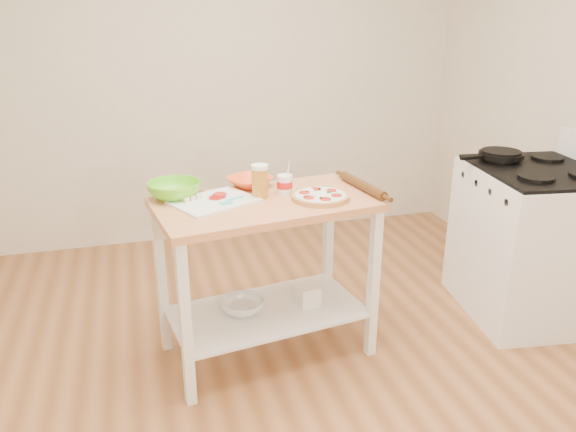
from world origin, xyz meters
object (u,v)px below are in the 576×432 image
(prep_island, at_px, (266,246))
(skillet, at_px, (500,155))
(gas_stove, at_px, (530,242))
(beer_pint, at_px, (260,181))
(pizza, at_px, (320,196))
(shelf_glass_bowl, at_px, (242,306))
(cutting_board, at_px, (213,201))
(orange_bowl, at_px, (250,182))
(spatula, at_px, (231,200))
(rolling_pin, at_px, (362,186))
(green_bowl, at_px, (174,190))
(yogurt_tub, at_px, (285,184))
(knife, at_px, (174,193))
(shelf_bin, at_px, (308,295))

(prep_island, relative_size, skillet, 2.81)
(gas_stove, distance_m, beer_pint, 1.77)
(pizza, distance_m, shelf_glass_bowl, 0.75)
(gas_stove, xyz_separation_m, cutting_board, (-1.94, 0.03, 0.43))
(orange_bowl, bearing_deg, spatula, -120.53)
(beer_pint, relative_size, rolling_pin, 0.41)
(prep_island, relative_size, cutting_board, 2.44)
(gas_stove, bearing_deg, green_bowl, -176.58)
(gas_stove, distance_m, green_bowl, 2.18)
(skillet, distance_m, shelf_glass_bowl, 1.83)
(rolling_pin, bearing_deg, prep_island, -176.58)
(gas_stove, xyz_separation_m, yogurt_tub, (-1.55, 0.08, 0.48))
(orange_bowl, xyz_separation_m, rolling_pin, (0.58, -0.22, -0.00))
(gas_stove, bearing_deg, shelf_glass_bowl, -172.48)
(green_bowl, xyz_separation_m, shelf_glass_bowl, (0.31, -0.15, -0.65))
(cutting_board, bearing_deg, knife, 115.75)
(shelf_glass_bowl, bearing_deg, shelf_bin, -2.13)
(gas_stove, relative_size, spatula, 8.20)
(rolling_pin, xyz_separation_m, shelf_bin, (-0.31, -0.03, -0.61))
(prep_island, xyz_separation_m, gas_stove, (1.68, 0.01, -0.17))
(pizza, bearing_deg, shelf_bin, 127.06)
(pizza, relative_size, rolling_pin, 0.71)
(knife, distance_m, shelf_glass_bowl, 0.72)
(orange_bowl, bearing_deg, rolling_pin, -21.26)
(cutting_board, height_order, shelf_glass_bowl, cutting_board)
(rolling_pin, bearing_deg, cutting_board, 179.02)
(rolling_pin, bearing_deg, yogurt_tub, 172.45)
(cutting_board, distance_m, green_bowl, 0.22)
(pizza, bearing_deg, beer_pint, 159.34)
(cutting_board, relative_size, beer_pint, 2.80)
(cutting_board, relative_size, spatula, 3.62)
(orange_bowl, height_order, rolling_pin, orange_bowl)
(cutting_board, xyz_separation_m, shelf_glass_bowl, (0.13, -0.03, -0.61))
(beer_pint, bearing_deg, rolling_pin, -2.48)
(orange_bowl, xyz_separation_m, green_bowl, (-0.42, -0.09, 0.01))
(pizza, bearing_deg, knife, 161.18)
(skillet, xyz_separation_m, knife, (-2.00, -0.05, -0.06))
(shelf_glass_bowl, bearing_deg, spatula, -164.99)
(pizza, bearing_deg, shelf_glass_bowl, 170.50)
(prep_island, bearing_deg, orange_bowl, 96.22)
(skillet, xyz_separation_m, orange_bowl, (-1.58, 0.01, -0.05))
(cutting_board, height_order, green_bowl, green_bowl)
(knife, relative_size, orange_bowl, 1.13)
(pizza, height_order, rolling_pin, rolling_pin)
(pizza, xyz_separation_m, yogurt_tub, (-0.15, 0.14, 0.04))
(beer_pint, bearing_deg, yogurt_tub, 12.64)
(knife, relative_size, rolling_pin, 0.62)
(gas_stove, height_order, yogurt_tub, gas_stove)
(prep_island, xyz_separation_m, pizza, (0.28, -0.05, 0.27))
(prep_island, distance_m, shelf_bin, 0.41)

